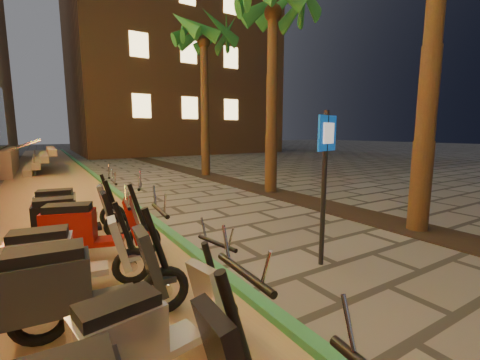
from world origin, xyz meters
TOP-DOWN VIEW (x-y plane):
  - ground at (0.00, 0.00)m, footprint 120.00×120.00m
  - parking_strip at (-2.60, 10.00)m, footprint 3.40×60.00m
  - green_curb at (-0.90, 10.00)m, footprint 0.18×60.00m
  - planting_strip at (3.60, 5.00)m, footprint 1.20×40.00m
  - apartment_block at (9.00, 32.00)m, footprint 18.00×16.06m
  - palm_c at (3.60, 7.00)m, footprint 2.97×3.02m
  - palm_d at (3.60, 12.00)m, footprint 2.97×3.02m
  - pedestrian_sign at (0.61, 1.79)m, footprint 0.50×0.17m
  - scooter_5 at (-2.31, 0.84)m, footprint 1.51×0.66m
  - scooter_6 at (-2.70, 1.82)m, footprint 1.76×0.62m
  - scooter_7 at (-2.77, 2.76)m, footprint 1.63×0.65m
  - scooter_8 at (-2.39, 3.79)m, footprint 1.71×0.91m
  - scooter_9 at (-2.56, 4.75)m, footprint 1.62×0.57m
  - scooter_10 at (-2.50, 5.61)m, footprint 1.65×0.71m

SIDE VIEW (x-z plane):
  - ground at x=0.00m, z-range 0.00..0.00m
  - parking_strip at x=-2.60m, z-range 0.00..0.01m
  - planting_strip at x=3.60m, z-range 0.00..0.02m
  - green_curb at x=-0.90m, z-range 0.00..0.10m
  - scooter_5 at x=-2.31m, z-range -0.07..0.99m
  - scooter_9 at x=-2.56m, z-range -0.07..1.07m
  - scooter_7 at x=-2.77m, z-range -0.07..1.07m
  - scooter_10 at x=-2.50m, z-range -0.08..1.08m
  - scooter_8 at x=-2.39m, z-range -0.08..1.13m
  - scooter_6 at x=-2.70m, z-range -0.08..1.16m
  - pedestrian_sign at x=0.61m, z-range 0.34..2.66m
  - palm_c at x=3.60m, z-range 2.27..9.18m
  - palm_d at x=3.60m, z-range 2.36..9.53m
  - apartment_block at x=9.00m, z-range 0.00..25.00m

